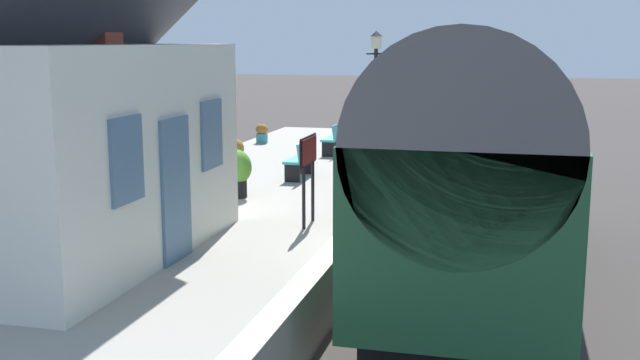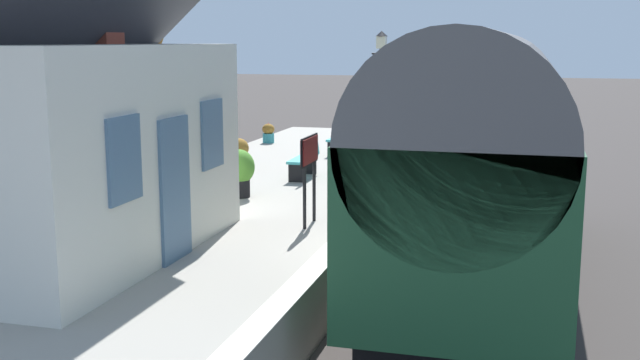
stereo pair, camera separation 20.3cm
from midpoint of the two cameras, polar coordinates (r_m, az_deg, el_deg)
name	(u,v)px [view 2 (the right image)]	position (r m, az deg, el deg)	size (l,w,h in m)	color
ground_plane	(409,311)	(12.23, 7.09, -9.64)	(160.00, 160.00, 0.00)	#383330
platform	(176,262)	(13.18, -10.16, -6.03)	(32.00, 5.88, 0.97)	gray
platform_edge_coping	(336,245)	(12.15, 1.66, -4.87)	(32.00, 0.36, 0.02)	beige
rail_near	(516,317)	(12.11, 14.81, -9.77)	(52.00, 0.08, 0.14)	gray
rail_far	(421,308)	(12.19, 7.94, -9.38)	(52.00, 0.08, 0.14)	gray
train	(481,155)	(13.52, 12.28, 1.84)	(10.68, 2.73, 4.32)	black
station_building	(64,141)	(11.97, -17.98, 2.74)	(6.01, 3.64, 5.88)	silver
bench_mid_platform	(305,158)	(18.01, -0.77, 1.64)	(1.41, 0.46, 0.88)	teal
bench_near_building	(341,137)	(21.86, 1.87, 3.17)	(1.41, 0.47, 0.88)	teal
planter_bench_left	(239,154)	(19.09, -5.73, 1.92)	(0.50, 0.50, 0.81)	black
planter_bench_right	(268,133)	(24.33, -3.60, 3.50)	(0.39, 0.39, 0.65)	teal
planter_under_sign	(239,171)	(15.87, -5.66, 0.67)	(0.65, 0.65, 0.99)	black
lamp_post_platform	(381,71)	(20.13, 4.84, 8.06)	(0.32, 0.50, 3.43)	black
station_sign_board	(309,158)	(13.30, -0.36, 1.66)	(0.96, 0.06, 1.57)	black
tree_mid_background	(123,28)	(28.75, -14.21, 10.88)	(3.14, 2.92, 6.16)	#4C3828
tree_far_left	(93,5)	(23.29, -16.21, 12.34)	(3.56, 3.51, 7.22)	#4C3828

